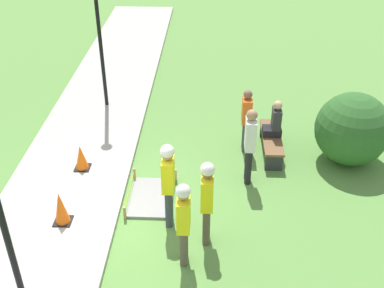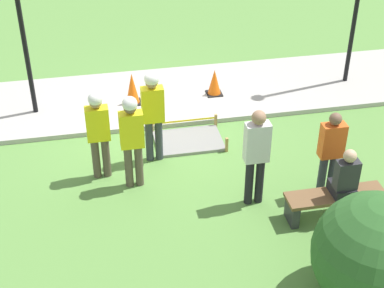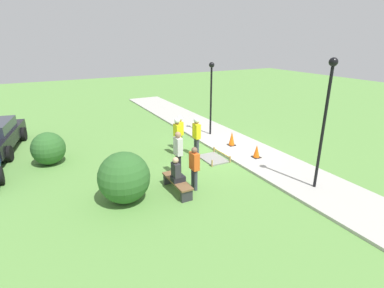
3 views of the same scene
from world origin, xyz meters
name	(u,v)px [view 2 (image 2 of 3)]	position (x,y,z in m)	size (l,w,h in m)	color
ground_plane	(155,130)	(0.00, 0.00, 0.00)	(60.00, 60.00, 0.00)	#5B8E42
sidewalk	(146,98)	(0.00, -1.29, 0.05)	(28.00, 2.58, 0.10)	#ADAAA3
wet_concrete_patch	(188,141)	(-0.59, 0.60, 0.04)	(1.36, 0.96, 0.30)	gray
traffic_cone_near_patch	(214,82)	(-1.49, -1.08, 0.39)	(0.34, 0.34, 0.59)	black
traffic_cone_far_patch	(132,89)	(0.32, -1.03, 0.44)	(0.34, 0.34, 0.70)	black
park_bench	(335,201)	(-2.50, 3.25, 0.32)	(1.64, 0.44, 0.45)	#2D2D33
person_seated_on_bench	(345,178)	(-2.58, 3.30, 0.80)	(0.36, 0.44, 0.89)	black
worker_supervisor	(132,134)	(0.61, 1.76, 1.05)	(0.40, 0.25, 1.76)	brown
worker_assistant	(153,109)	(0.15, 1.03, 1.09)	(0.40, 0.26, 1.81)	#383D47
worker_trainee	(98,128)	(1.15, 1.38, 1.00)	(0.40, 0.25, 1.70)	brown
bystander_in_orange_shirt	(331,150)	(-2.60, 2.63, 0.89)	(0.40, 0.22, 1.59)	#383D47
bystander_in_gray_shirt	(256,152)	(-1.31, 2.64, 1.01)	(0.40, 0.23, 1.78)	black
shrub_rounded_mid	(375,254)	(-2.24, 5.02, 0.84)	(1.69, 1.69, 1.69)	#2D6028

